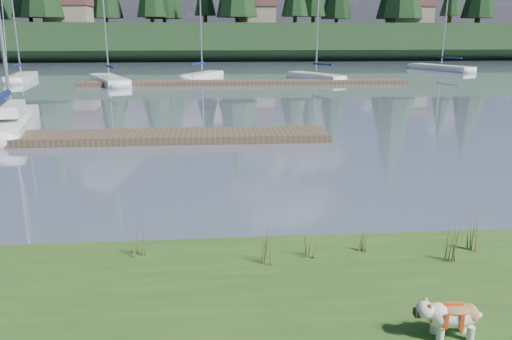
{
  "coord_description": "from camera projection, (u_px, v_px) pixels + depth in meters",
  "views": [
    {
      "loc": [
        -0.3,
        -10.12,
        4.05
      ],
      "look_at": [
        0.46,
        -0.5,
        1.37
      ],
      "focal_mm": 35.0,
      "sensor_mm": 36.0,
      "label": 1
    }
  ],
  "objects": [
    {
      "name": "ground",
      "position": [
        220.0,
        85.0,
        39.64
      ],
      "size": [
        200.0,
        200.0,
        0.0
      ],
      "primitive_type": "plane",
      "color": "slate",
      "rests_on": "ground"
    },
    {
      "name": "dock_far",
      "position": [
        245.0,
        82.0,
        39.75
      ],
      "size": [
        26.0,
        2.2,
        0.3
      ],
      "primitive_type": "cube",
      "color": "#4C3D2C",
      "rests_on": "ground"
    },
    {
      "name": "weed_2",
      "position": [
        452.0,
        244.0,
        8.25
      ],
      "size": [
        0.17,
        0.14,
        0.75
      ],
      "color": "#475B23",
      "rests_on": "bank"
    },
    {
      "name": "mud_lip",
      "position": [
        236.0,
        254.0,
        9.27
      ],
      "size": [
        60.0,
        0.5,
        0.14
      ],
      "primitive_type": "cube",
      "color": "#33281C",
      "rests_on": "ground"
    },
    {
      "name": "weed_0",
      "position": [
        267.0,
        247.0,
        8.19
      ],
      "size": [
        0.17,
        0.14,
        0.7
      ],
      "color": "#475B23",
      "rests_on": "bank"
    },
    {
      "name": "weed_4",
      "position": [
        364.0,
        242.0,
        8.62
      ],
      "size": [
        0.17,
        0.14,
        0.45
      ],
      "color": "#475B23",
      "rests_on": "bank"
    },
    {
      "name": "weed_3",
      "position": [
        138.0,
        242.0,
        8.48
      ],
      "size": [
        0.17,
        0.14,
        0.6
      ],
      "color": "#475B23",
      "rests_on": "bank"
    },
    {
      "name": "weed_1",
      "position": [
        311.0,
        246.0,
        8.42
      ],
      "size": [
        0.17,
        0.14,
        0.48
      ],
      "color": "#475B23",
      "rests_on": "bank"
    },
    {
      "name": "ridge",
      "position": [
        217.0,
        42.0,
        80.27
      ],
      "size": [
        200.0,
        20.0,
        5.0
      ],
      "primitive_type": "cube",
      "color": "black",
      "rests_on": "ground"
    },
    {
      "name": "sailboat_bg_2",
      "position": [
        205.0,
        75.0,
        44.64
      ],
      "size": [
        4.12,
        6.58,
        10.19
      ],
      "rotation": [
        0.0,
        0.0,
        1.12
      ],
      "color": "white",
      "rests_on": "ground"
    },
    {
      "name": "weed_5",
      "position": [
        474.0,
        236.0,
        8.67
      ],
      "size": [
        0.17,
        0.14,
        0.65
      ],
      "color": "#475B23",
      "rests_on": "bank"
    },
    {
      "name": "house_1",
      "position": [
        255.0,
        10.0,
        77.53
      ],
      "size": [
        6.3,
        5.3,
        4.65
      ],
      "color": "gray",
      "rests_on": "ridge"
    },
    {
      "name": "house_0",
      "position": [
        69.0,
        9.0,
        74.42
      ],
      "size": [
        6.3,
        5.3,
        4.65
      ],
      "color": "gray",
      "rests_on": "ridge"
    },
    {
      "name": "sailboat_bg_0",
      "position": [
        23.0,
        76.0,
        43.14
      ],
      "size": [
        2.52,
        7.55,
        10.81
      ],
      "rotation": [
        0.0,
        0.0,
        1.72
      ],
      "color": "white",
      "rests_on": "ground"
    },
    {
      "name": "bulldog",
      "position": [
        452.0,
        314.0,
        6.19
      ],
      "size": [
        0.84,
        0.37,
        0.51
      ],
      "rotation": [
        0.0,
        0.0,
        3.13
      ],
      "color": "silver",
      "rests_on": "bank"
    },
    {
      "name": "sailboat_bg_1",
      "position": [
        107.0,
        79.0,
        40.97
      ],
      "size": [
        4.95,
        8.63,
        12.83
      ],
      "rotation": [
        0.0,
        0.0,
        1.97
      ],
      "color": "white",
      "rests_on": "ground"
    },
    {
      "name": "dock_near",
      "position": [
        121.0,
        137.0,
        19.12
      ],
      "size": [
        16.0,
        2.0,
        0.3
      ],
      "primitive_type": "cube",
      "color": "#4C3D2C",
      "rests_on": "ground"
    },
    {
      "name": "sailboat_bg_5",
      "position": [
        436.0,
        67.0,
        54.8
      ],
      "size": [
        4.88,
        8.97,
        12.67
      ],
      "rotation": [
        0.0,
        0.0,
        1.94
      ],
      "color": "white",
      "rests_on": "ground"
    },
    {
      "name": "sailboat_bg_3",
      "position": [
        312.0,
        76.0,
        43.77
      ],
      "size": [
        4.53,
        7.18,
        10.81
      ],
      "rotation": [
        0.0,
        0.0,
        2.03
      ],
      "color": "white",
      "rests_on": "ground"
    },
    {
      "name": "house_2",
      "position": [
        410.0,
        10.0,
        77.44
      ],
      "size": [
        6.3,
        5.3,
        4.65
      ],
      "color": "gray",
      "rests_on": "ridge"
    },
    {
      "name": "sailboat_main",
      "position": [
        12.0,
        118.0,
        21.81
      ],
      "size": [
        3.48,
        8.38,
        11.91
      ],
      "rotation": [
        0.0,
        0.0,
        1.81
      ],
      "color": "white",
      "rests_on": "ground"
    }
  ]
}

